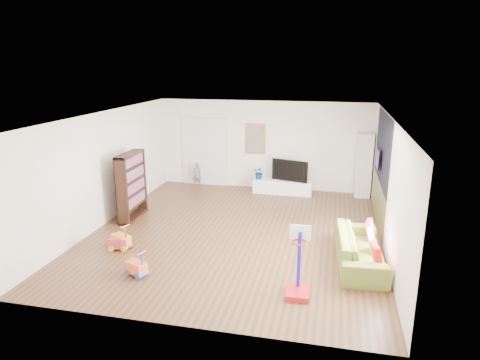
% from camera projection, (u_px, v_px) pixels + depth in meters
% --- Properties ---
extents(floor, '(6.50, 7.50, 0.00)m').
position_uv_depth(floor, '(236.00, 232.00, 9.93)').
color(floor, brown).
rests_on(floor, ground).
extents(ceiling, '(6.50, 7.50, 0.00)m').
position_uv_depth(ceiling, '(236.00, 116.00, 9.21)').
color(ceiling, white).
rests_on(ceiling, ground).
extents(wall_back, '(6.50, 0.00, 2.70)m').
position_uv_depth(wall_back, '(264.00, 145.00, 13.10)').
color(wall_back, white).
rests_on(wall_back, ground).
extents(wall_front, '(6.50, 0.00, 2.70)m').
position_uv_depth(wall_front, '(176.00, 243.00, 6.05)').
color(wall_front, silver).
rests_on(wall_front, ground).
extents(wall_left, '(0.00, 7.50, 2.70)m').
position_uv_depth(wall_left, '(104.00, 168.00, 10.25)').
color(wall_left, silver).
rests_on(wall_left, ground).
extents(wall_right, '(0.00, 7.50, 2.70)m').
position_uv_depth(wall_right, '(388.00, 185.00, 8.89)').
color(wall_right, silver).
rests_on(wall_right, ground).
extents(navy_accent, '(0.01, 3.20, 1.70)m').
position_uv_depth(navy_accent, '(383.00, 148.00, 10.08)').
color(navy_accent, black).
rests_on(navy_accent, wall_right).
extents(olive_wainscot, '(0.01, 3.20, 1.00)m').
position_uv_depth(olive_wainscot, '(378.00, 203.00, 10.44)').
color(olive_wainscot, brown).
rests_on(olive_wainscot, wall_right).
extents(doorway, '(1.45, 0.06, 2.10)m').
position_uv_depth(doorway, '(204.00, 152.00, 13.54)').
color(doorway, white).
rests_on(doorway, ground).
extents(painting_back, '(0.62, 0.06, 0.92)m').
position_uv_depth(painting_back, '(256.00, 139.00, 13.06)').
color(painting_back, gold).
rests_on(painting_back, wall_back).
extents(artwork_right, '(0.04, 0.56, 0.46)m').
position_uv_depth(artwork_right, '(378.00, 159.00, 10.36)').
color(artwork_right, '#7F3F8C').
rests_on(artwork_right, wall_right).
extents(media_console, '(1.76, 0.49, 0.41)m').
position_uv_depth(media_console, '(283.00, 187.00, 12.80)').
color(media_console, white).
rests_on(media_console, ground).
extents(tall_cabinet, '(0.45, 0.45, 1.87)m').
position_uv_depth(tall_cabinet, '(364.00, 165.00, 12.33)').
color(tall_cabinet, white).
rests_on(tall_cabinet, ground).
extents(bookshelf, '(0.33, 1.15, 1.67)m').
position_uv_depth(bookshelf, '(131.00, 186.00, 10.62)').
color(bookshelf, black).
rests_on(bookshelf, ground).
extents(sofa, '(0.97, 2.20, 0.63)m').
position_uv_depth(sofa, '(360.00, 249.00, 8.32)').
color(sofa, olive).
rests_on(sofa, ground).
extents(basketball_hoop, '(0.43, 0.52, 1.21)m').
position_uv_depth(basketball_hoop, '(299.00, 262.00, 7.10)').
color(basketball_hoop, '#B3171B').
rests_on(basketball_hoop, ground).
extents(ride_on_yellow, '(0.47, 0.40, 0.54)m').
position_uv_depth(ride_on_yellow, '(121.00, 236.00, 9.03)').
color(ride_on_yellow, gold).
rests_on(ride_on_yellow, ground).
extents(ride_on_orange, '(0.45, 0.37, 0.51)m').
position_uv_depth(ride_on_orange, '(136.00, 263.00, 7.86)').
color(ride_on_orange, '#FC6131').
rests_on(ride_on_orange, ground).
extents(ride_on_pink, '(0.41, 0.30, 0.50)m').
position_uv_depth(ride_on_pink, '(118.00, 239.00, 8.94)').
color(ride_on_pink, '#D33255').
rests_on(ride_on_pink, ground).
extents(child, '(0.33, 0.32, 0.76)m').
position_uv_depth(child, '(197.00, 174.00, 13.50)').
color(child, slate).
rests_on(child, ground).
extents(tv, '(1.11, 0.45, 0.64)m').
position_uv_depth(tv, '(291.00, 170.00, 12.66)').
color(tv, black).
rests_on(tv, media_console).
extents(vase_plant, '(0.40, 0.36, 0.40)m').
position_uv_depth(vase_plant, '(259.00, 172.00, 12.84)').
color(vase_plant, navy).
rests_on(vase_plant, media_console).
extents(pillow_left, '(0.16, 0.40, 0.39)m').
position_uv_depth(pillow_left, '(376.00, 254.00, 7.66)').
color(pillow_left, red).
rests_on(pillow_left, sofa).
extents(pillow_center, '(0.11, 0.40, 0.40)m').
position_uv_depth(pillow_center, '(372.00, 241.00, 8.23)').
color(pillow_center, white).
rests_on(pillow_center, sofa).
extents(pillow_right, '(0.16, 0.38, 0.37)m').
position_uv_depth(pillow_right, '(370.00, 229.00, 8.81)').
color(pillow_right, red).
rests_on(pillow_right, sofa).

